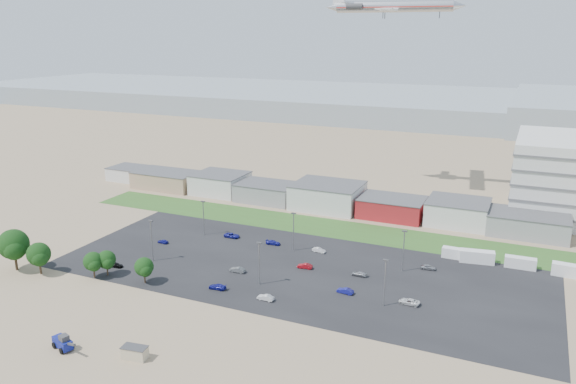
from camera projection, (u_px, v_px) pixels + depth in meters
The scene contains 36 objects.
ground at pixel (242, 299), 123.26m from camera, with size 700.00×700.00×0.00m, color #836D53.
parking_lot at pixel (298, 269), 138.89m from camera, with size 120.00×50.00×0.01m, color black.
grass_strip at pixel (324, 227), 168.97m from camera, with size 160.00×16.00×0.02m, color #325821.
hills_backdrop at pixel (514, 112), 383.30m from camera, with size 700.00×200.00×9.00m, color gray, non-canonical shape.
building_row at pixel (297, 192), 191.23m from camera, with size 170.00×20.00×8.00m, color silver, non-canonical shape.
portable_shed at pixel (135, 353), 100.41m from camera, with size 4.63×2.41×2.33m, color #BFB190, non-canonical shape.
telehandler at pixel (62, 341), 103.39m from camera, with size 7.42×2.47×3.09m, color navy, non-canonical shape.
box_trailer_a at pixel (456, 253), 145.09m from camera, with size 7.20×2.25×2.70m, color silver, non-canonical shape.
box_trailer_b at pixel (477, 257), 142.46m from camera, with size 8.47×2.65×3.18m, color silver, non-canonical shape.
box_trailer_c at pixel (520, 263), 139.15m from camera, with size 7.43×2.32×2.79m, color silver, non-canonical shape.
box_trailer_d at pixel (570, 271), 134.16m from camera, with size 8.07×2.52×3.03m, color silver, non-canonical shape.
tree_far_left at pixel (14, 247), 136.75m from camera, with size 7.91×7.91×11.86m, color black, non-canonical shape.
tree_left at pixel (39, 257), 134.84m from camera, with size 6.03×6.03×9.04m, color black, non-canonical shape.
tree_mid at pixel (93, 263), 133.05m from camera, with size 4.87×4.87×7.31m, color black, non-canonical shape.
tree_right at pixel (107, 261), 134.35m from camera, with size 4.75×4.75×7.13m, color black, non-canonical shape.
tree_near at pixel (144, 269), 130.21m from camera, with size 4.75×4.75×7.12m, color black, non-canonical shape.
lightpole_front_l at pixel (152, 241), 142.51m from camera, with size 1.28×0.53×10.91m, color slate, non-canonical shape.
lightpole_front_m at pixel (259, 264), 129.08m from camera, with size 1.22×0.51×10.36m, color slate, non-canonical shape.
lightpole_front_r at pixel (385, 283), 118.75m from camera, with size 1.25×0.52×10.61m, color slate, non-canonical shape.
lightpole_back_l at pixel (204, 218), 161.12m from camera, with size 1.19×0.50×10.16m, color slate, non-canonical shape.
lightpole_back_m at pixel (294, 232), 149.39m from camera, with size 1.24×0.52×10.57m, color slate, non-canonical shape.
lightpole_back_r at pixel (403, 251), 136.21m from camera, with size 1.24×0.52×10.51m, color slate, non-canonical shape.
airliner at pixel (394, 6), 191.12m from camera, with size 48.10×32.79×14.21m, color silver, non-canonical shape.
parked_car_0 at pixel (409, 302), 120.67m from camera, with size 2.08×4.51×1.25m, color silver.
parked_car_1 at pixel (345, 291), 125.72m from camera, with size 1.34×3.83×1.26m, color navy.
parked_car_3 at pixel (217, 287), 127.81m from camera, with size 1.69×4.17×1.21m, color navy.
parked_car_4 at pixel (237, 270), 136.85m from camera, with size 1.37×3.93×1.29m, color #595B5E.
parked_car_5 at pixel (163, 241), 155.80m from camera, with size 1.28×3.17×1.08m, color navy.
parked_car_6 at pixel (273, 243), 154.78m from camera, with size 1.66×4.08×1.18m, color navy.
parked_car_7 at pixel (305, 266), 139.12m from camera, with size 1.31×3.76×1.24m, color maroon.
parked_car_8 at pixel (428, 267), 138.39m from camera, with size 1.48×3.69×1.26m, color #A5A5AA.
parked_car_9 at pixel (232, 235), 160.11m from camera, with size 2.11×4.57×1.27m, color navy.
parked_car_10 at pixel (116, 265), 139.91m from camera, with size 1.54×3.79×1.10m, color black.
parked_car_11 at pixel (319, 250), 149.40m from camera, with size 1.27×3.65×1.20m, color silver.
parked_car_12 at pixel (359, 274), 134.78m from camera, with size 1.51×3.73×1.08m, color #A5A5AA.
parked_car_13 at pixel (266, 297), 122.53m from camera, with size 1.32×3.80×1.25m, color silver.
Camera 1 is at (54.85, -98.37, 56.26)m, focal length 35.00 mm.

